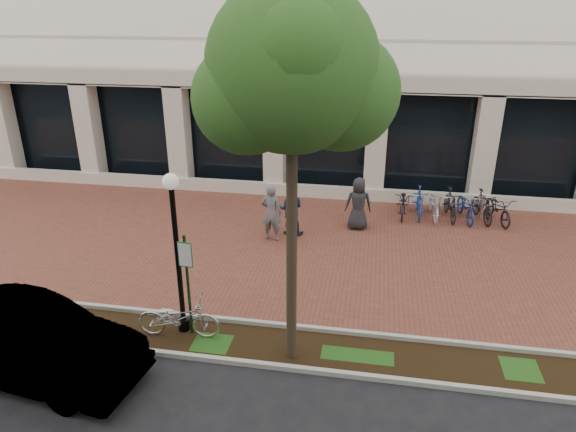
% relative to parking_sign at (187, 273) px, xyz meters
% --- Properties ---
extents(ground, '(120.00, 120.00, 0.00)m').
position_rel_parking_sign_xyz_m(ground, '(2.04, 5.08, -1.62)').
color(ground, black).
rests_on(ground, ground).
extents(brick_plaza, '(40.00, 9.00, 0.01)m').
position_rel_parking_sign_xyz_m(brick_plaza, '(2.04, 5.08, -1.61)').
color(brick_plaza, brown).
rests_on(brick_plaza, ground).
extents(planting_strip, '(40.00, 1.50, 0.01)m').
position_rel_parking_sign_xyz_m(planting_strip, '(2.04, -0.17, -1.61)').
color(planting_strip, black).
rests_on(planting_strip, ground).
extents(curb_plaza_side, '(40.00, 0.12, 0.12)m').
position_rel_parking_sign_xyz_m(curb_plaza_side, '(2.04, 0.58, -1.56)').
color(curb_plaza_side, '#B0B0A6').
rests_on(curb_plaza_side, ground).
extents(curb_street_side, '(40.00, 0.12, 0.12)m').
position_rel_parking_sign_xyz_m(curb_street_side, '(2.04, -0.92, -1.56)').
color(curb_street_side, '#B0B0A6').
rests_on(curb_street_side, ground).
extents(parking_sign, '(0.34, 0.07, 2.56)m').
position_rel_parking_sign_xyz_m(parking_sign, '(0.00, 0.00, 0.00)').
color(parking_sign, '#153A17').
rests_on(parking_sign, ground).
extents(lamppost, '(0.36, 0.36, 3.94)m').
position_rel_parking_sign_xyz_m(lamppost, '(-0.23, 0.10, 0.62)').
color(lamppost, black).
rests_on(lamppost, ground).
extents(street_tree, '(3.69, 3.08, 7.77)m').
position_rel_parking_sign_xyz_m(street_tree, '(2.52, -0.43, 4.40)').
color(street_tree, '#413425').
rests_on(street_tree, ground).
extents(locked_bicycle, '(2.00, 0.86, 1.02)m').
position_rel_parking_sign_xyz_m(locked_bicycle, '(-0.24, -0.16, -1.11)').
color(locked_bicycle, '#B5B6BA').
rests_on(locked_bicycle, ground).
extents(pedestrian_left, '(0.73, 0.51, 1.91)m').
position_rel_parking_sign_xyz_m(pedestrian_left, '(0.83, 5.42, -0.67)').
color(pedestrian_left, slate).
rests_on(pedestrian_left, ground).
extents(pedestrian_mid, '(0.91, 0.72, 1.79)m').
position_rel_parking_sign_xyz_m(pedestrian_mid, '(1.37, 5.97, -0.72)').
color(pedestrian_mid, '#1C2A48').
rests_on(pedestrian_mid, ground).
extents(pedestrian_right, '(0.95, 0.67, 1.84)m').
position_rel_parking_sign_xyz_m(pedestrian_right, '(3.57, 6.79, -0.70)').
color(pedestrian_right, '#252429').
rests_on(pedestrian_right, ground).
extents(bollard, '(0.12, 0.12, 1.04)m').
position_rel_parking_sign_xyz_m(bollard, '(7.92, 8.24, -1.09)').
color(bollard, silver).
rests_on(bollard, ground).
extents(bike_rack_cluster, '(4.23, 1.97, 1.09)m').
position_rel_parking_sign_xyz_m(bike_rack_cluster, '(6.82, 8.26, -1.11)').
color(bike_rack_cluster, black).
rests_on(bike_rack_cluster, ground).
extents(sedan_near_curb, '(5.04, 2.35, 1.60)m').
position_rel_parking_sign_xyz_m(sedan_near_curb, '(-2.77, -1.94, -0.82)').
color(sedan_near_curb, silver).
rests_on(sedan_near_curb, ground).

